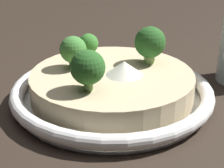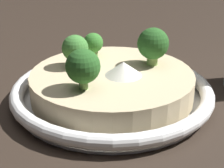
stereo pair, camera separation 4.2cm
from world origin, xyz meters
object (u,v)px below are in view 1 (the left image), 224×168
(broccoli_front_left, at_px, (150,43))
(broccoli_front_right, at_px, (88,44))
(risotto_bowl, at_px, (112,88))
(broccoli_back_right, at_px, (73,50))
(broccoli_back, at_px, (92,69))

(broccoli_front_left, relative_size, broccoli_front_right, 1.48)
(broccoli_front_left, bearing_deg, risotto_bowl, 60.95)
(broccoli_front_right, bearing_deg, broccoli_front_left, -168.76)
(broccoli_front_left, distance_m, broccoli_back_right, 0.10)
(risotto_bowl, distance_m, broccoli_front_right, 0.07)
(broccoli_front_right, bearing_deg, risotto_bowl, 146.95)
(broccoli_front_right, xyz_separation_m, broccoli_back_right, (-0.00, 0.04, 0.01))
(broccoli_back, bearing_deg, broccoli_front_right, -57.42)
(risotto_bowl, bearing_deg, broccoli_front_left, -119.05)
(risotto_bowl, height_order, broccoli_back_right, broccoli_back_right)
(broccoli_front_left, xyz_separation_m, broccoli_back, (0.02, 0.11, -0.00))
(broccoli_front_left, height_order, broccoli_back, broccoli_front_left)
(broccoli_front_right, height_order, broccoli_back, broccoli_back)
(broccoli_front_left, xyz_separation_m, broccoli_back_right, (0.08, 0.06, -0.00))
(broccoli_front_left, distance_m, broccoli_back, 0.11)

